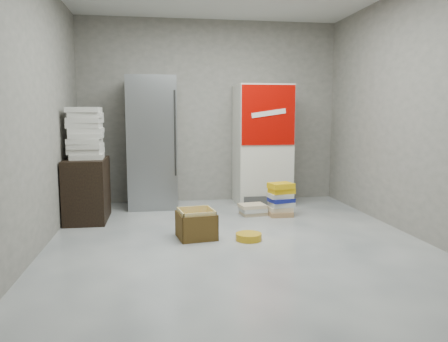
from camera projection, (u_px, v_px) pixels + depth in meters
The scene contains 10 objects.
ground at pixel (240, 246), 4.55m from camera, with size 5.00×5.00×0.00m, color silver.
room_shell at pixel (240, 70), 4.31m from camera, with size 4.04×5.04×2.82m.
steel_fridge at pixel (152, 143), 6.38m from camera, with size 0.70×0.72×1.90m.
coke_cooler at pixel (262, 145), 6.63m from camera, with size 0.80×0.73×1.80m.
wood_shelf at pixel (87, 190), 5.61m from camera, with size 0.50×0.80×0.80m, color black.
supply_box_stack at pixel (86, 133), 5.52m from camera, with size 0.44×0.45×0.65m.
phonebook_stack_main at pixel (281, 199), 5.87m from camera, with size 0.36×0.32×0.45m.
phonebook_stack_side at pixel (253, 209), 5.93m from camera, with size 0.40×0.33×0.15m.
cardboard_box at pixel (196, 226), 4.83m from camera, with size 0.46×0.46×0.32m.
bucket_lid at pixel (249, 237), 4.75m from camera, with size 0.28×0.28×0.08m, color gold.
Camera 1 is at (-0.83, -4.33, 1.36)m, focal length 35.00 mm.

